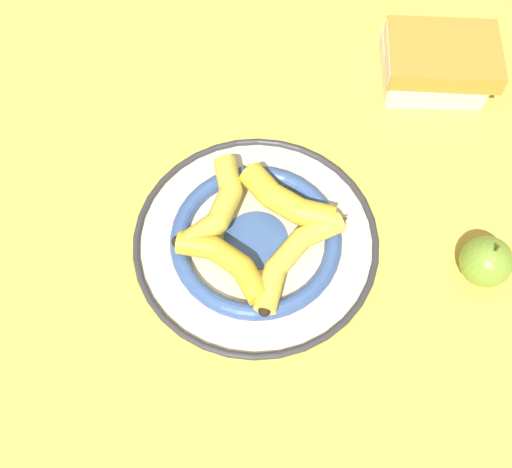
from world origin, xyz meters
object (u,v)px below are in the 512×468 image
banana_a (295,255)px  book_stack (436,62)px  apple (486,262)px  banana_b (227,262)px  banana_c (218,207)px  decorative_bowl (256,240)px  banana_d (285,200)px

banana_a → book_stack: 0.45m
banana_a → apple: apple is taller
banana_a → banana_b: bearing=-43.9°
banana_a → book_stack: size_ratio=0.87×
book_stack → banana_c: bearing=42.7°
banana_a → banana_b: 0.10m
book_stack → apple: size_ratio=2.64×
banana_a → banana_c: banana_c is taller
decorative_bowl → apple: size_ratio=4.25×
book_stack → apple: (-0.17, 0.34, -0.00)m
banana_b → banana_d: 0.13m
decorative_bowl → banana_b: 0.08m
book_stack → decorative_bowl: bearing=50.8°
banana_b → banana_c: (0.05, -0.08, 0.00)m
decorative_bowl → book_stack: size_ratio=1.61×
apple → book_stack: bearing=-63.4°
book_stack → apple: bearing=96.7°
decorative_bowl → banana_b: banana_b is taller
decorative_bowl → banana_d: banana_d is taller
banana_c → book_stack: (-0.22, -0.41, -0.01)m
banana_d → banana_c: bearing=-140.2°
decorative_bowl → banana_c: bearing=-10.3°
apple → banana_c: bearing=11.4°
banana_c → apple: apple is taller
decorative_bowl → apple: 0.33m
banana_d → book_stack: bearing=80.6°
banana_a → banana_c: size_ratio=1.09×
banana_d → book_stack: book_stack is taller
banana_a → book_stack: book_stack is taller
decorative_bowl → banana_a: 0.08m
banana_a → banana_c: 0.14m
banana_a → book_stack: bearing=-175.4°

